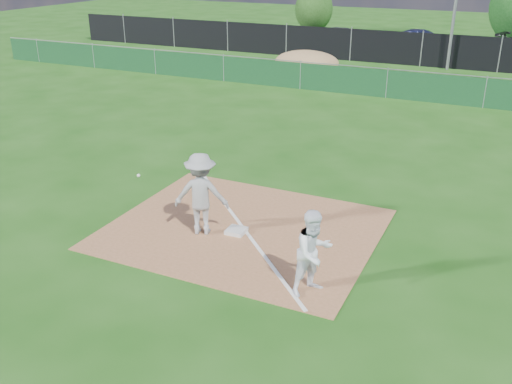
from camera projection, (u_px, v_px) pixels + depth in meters
ground at (353, 128)px, 20.72m from camera, size 90.00×90.00×0.00m
infield_dirt at (243, 229)px, 13.22m from camera, size 6.00×5.00×0.02m
foul_line at (243, 228)px, 13.22m from camera, size 5.01×5.01×0.01m
green_fence at (387, 84)px, 24.64m from camera, size 44.00×0.05×1.20m
dirt_mound at (307, 62)px, 29.51m from camera, size 3.38×2.60×1.17m
black_fence at (421, 50)px, 31.18m from camera, size 46.00×0.04×1.80m
parking_lot at (434, 52)px, 35.69m from camera, size 46.00×9.00×0.01m
first_base at (236, 231)px, 13.01m from camera, size 0.44×0.44×0.09m
play_at_first at (201, 194)px, 12.68m from camera, size 2.26×1.09×1.90m
runner at (314, 252)px, 10.51m from camera, size 0.98×1.03×1.68m
car_left at (344, 38)px, 36.64m from camera, size 4.37×2.38×1.41m
car_mid at (421, 42)px, 35.01m from camera, size 4.33×2.08×1.37m
tree_left at (314, 9)px, 43.27m from camera, size 2.86×2.86×3.39m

